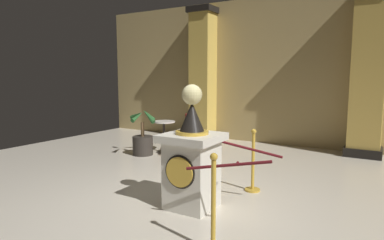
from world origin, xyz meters
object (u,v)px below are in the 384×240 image
cafe_table (164,133)px  stanchion_far (253,170)px  potted_palm_left (143,141)px  cafe_chair_red (183,131)px  stanchion_near (213,218)px  pedestal_clock (192,161)px

cafe_table → stanchion_far: bearing=-28.5°
potted_palm_left → cafe_chair_red: potted_palm_left is taller
stanchion_near → potted_palm_left: 4.55m
pedestal_clock → potted_palm_left: 3.36m
potted_palm_left → cafe_table: (0.27, 0.47, 0.15)m
stanchion_far → potted_palm_left: bearing=161.1°
pedestal_clock → cafe_chair_red: (-1.71, 2.49, -0.09)m
potted_palm_left → cafe_chair_red: bearing=22.7°
pedestal_clock → stanchion_far: (0.48, 1.07, -0.32)m
stanchion_near → cafe_table: size_ratio=1.38×
stanchion_near → stanchion_far: stanchion_near is taller
pedestal_clock → stanchion_near: 1.25m
stanchion_far → cafe_chair_red: stanchion_far is taller
cafe_table → cafe_chair_red: bearing=-9.5°
stanchion_near → cafe_chair_red: stanchion_near is taller
stanchion_far → potted_palm_left: 3.25m
stanchion_near → stanchion_far: size_ratio=1.05×
stanchion_near → cafe_table: 4.69m
stanchion_far → cafe_table: size_ratio=1.32×
potted_palm_left → stanchion_far: bearing=-18.9°
cafe_table → cafe_chair_red: size_ratio=0.79×
cafe_table → stanchion_near: bearing=-48.3°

